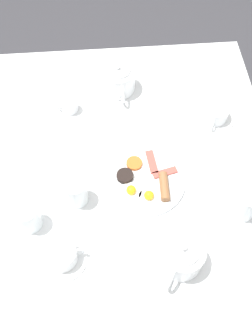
{
  "coord_description": "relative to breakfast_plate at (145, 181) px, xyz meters",
  "views": [
    {
      "loc": [
        0.05,
        0.68,
        1.88
      ],
      "look_at": [
        0.0,
        0.0,
        0.77
      ],
      "focal_mm": 42.0,
      "sensor_mm": 36.0,
      "label": 1
    }
  ],
  "objects": [
    {
      "name": "teacup_with_saucer_right",
      "position": [
        0.27,
        0.24,
        0.02
      ],
      "size": [
        0.15,
        0.15,
        0.06
      ],
      "color": "white",
      "rests_on": "table"
    },
    {
      "name": "breakfast_plate",
      "position": [
        0.0,
        0.0,
        0.0
      ],
      "size": [
        0.26,
        0.26,
        0.04
      ],
      "color": "white",
      "rests_on": "table"
    },
    {
      "name": "water_glass_short",
      "position": [
        -0.29,
        0.13,
        0.05
      ],
      "size": [
        0.07,
        0.07,
        0.11
      ],
      "color": "white",
      "rests_on": "table"
    },
    {
      "name": "creamer_jug",
      "position": [
        0.25,
        -0.33,
        0.02
      ],
      "size": [
        0.08,
        0.06,
        0.06
      ],
      "color": "white",
      "rests_on": "table"
    },
    {
      "name": "knife_by_plate",
      "position": [
        0.41,
        -0.38,
        -0.01
      ],
      "size": [
        0.16,
        0.17,
        0.0
      ],
      "rotation": [
        0.0,
        0.0,
        5.55
      ],
      "color": "silver",
      "rests_on": "table"
    },
    {
      "name": "spoon_for_tea",
      "position": [
        0.09,
        0.44,
        -0.01
      ],
      "size": [
        0.15,
        0.06,
        0.0
      ],
      "rotation": [
        0.0,
        0.0,
        1.26
      ],
      "color": "silver",
      "rests_on": "table"
    },
    {
      "name": "fork_by_plate",
      "position": [
        -0.18,
        -0.54,
        -0.01
      ],
      "size": [
        0.18,
        0.04,
        0.0
      ],
      "rotation": [
        0.0,
        0.0,
        1.72
      ],
      "color": "silver",
      "rests_on": "table"
    },
    {
      "name": "wine_glass_spare",
      "position": [
        0.37,
        0.12,
        0.04
      ],
      "size": [
        0.07,
        0.07,
        0.1
      ],
      "color": "white",
      "rests_on": "table"
    },
    {
      "name": "ground_plane",
      "position": [
        0.06,
        -0.05,
        -0.76
      ],
      "size": [
        8.0,
        8.0,
        0.0
      ],
      "primitive_type": "plane",
      "color": "#333338"
    },
    {
      "name": "teapot_far",
      "position": [
        -0.07,
        0.28,
        0.04
      ],
      "size": [
        0.13,
        0.19,
        0.12
      ],
      "rotation": [
        0.0,
        0.0,
        4.17
      ],
      "color": "white",
      "rests_on": "table"
    },
    {
      "name": "water_glass_tall",
      "position": [
        0.22,
        0.04,
        0.04
      ],
      "size": [
        0.07,
        0.07,
        0.1
      ],
      "color": "white",
      "rests_on": "table"
    },
    {
      "name": "napkin_folded",
      "position": [
        0.36,
        -0.08,
        -0.01
      ],
      "size": [
        0.16,
        0.1,
        0.01
      ],
      "rotation": [
        0.0,
        0.0,
        0.06
      ],
      "color": "white",
      "rests_on": "table"
    },
    {
      "name": "teapot_near",
      "position": [
        0.06,
        -0.42,
        0.04
      ],
      "size": [
        0.13,
        0.21,
        0.12
      ],
      "rotation": [
        0.0,
        0.0,
        4.84
      ],
      "color": "white",
      "rests_on": "table"
    },
    {
      "name": "teacup_with_saucer_left",
      "position": [
        -0.28,
        -0.25,
        0.02
      ],
      "size": [
        0.15,
        0.15,
        0.06
      ],
      "color": "white",
      "rests_on": "table"
    },
    {
      "name": "table",
      "position": [
        0.06,
        -0.05,
        -0.07
      ],
      "size": [
        1.04,
        1.21,
        0.75
      ],
      "color": "silver",
      "rests_on": "ground_plane"
    }
  ]
}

